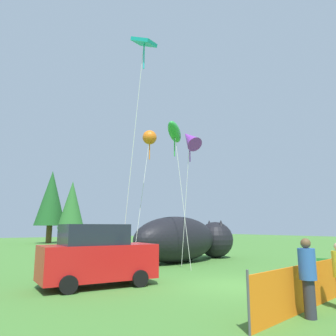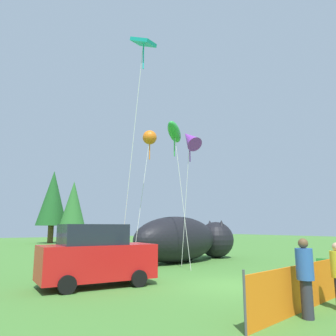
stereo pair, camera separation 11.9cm
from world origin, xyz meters
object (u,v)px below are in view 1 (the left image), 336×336
object	(u,v)px
parked_car	(97,256)
kite_orange_flower	(150,138)
folding_chair	(324,268)
spectator_in_blue_shirt	(308,274)
kite_green_fish	(175,133)
kite_teal_diamond	(144,47)
kite_purple_delta	(190,139)
inflatable_cat	(186,241)

from	to	relation	value
parked_car	kite_orange_flower	size ratio (longest dim) A/B	0.53
parked_car	folding_chair	world-z (taller)	parked_car
spectator_in_blue_shirt	kite_green_fish	bearing A→B (deg)	74.50
folding_chair	kite_teal_diamond	xyz separation A→B (m)	(-5.18, 4.68, 9.54)
folding_chair	parked_car	bearing A→B (deg)	125.29
kite_orange_flower	kite_purple_delta	distance (m)	2.36
kite_teal_diamond	kite_orange_flower	size ratio (longest dim) A/B	1.41
parked_car	kite_purple_delta	world-z (taller)	kite_purple_delta
folding_chair	spectator_in_blue_shirt	world-z (taller)	spectator_in_blue_shirt
parked_car	folding_chair	distance (m)	8.32
kite_orange_flower	spectator_in_blue_shirt	bearing A→B (deg)	-101.28
kite_green_fish	kite_orange_flower	xyz separation A→B (m)	(-0.27, 2.15, 0.17)
folding_chair	kite_orange_flower	size ratio (longest dim) A/B	0.12
folding_chair	kite_orange_flower	world-z (taller)	kite_orange_flower
spectator_in_blue_shirt	kite_orange_flower	distance (m)	12.86
kite_teal_diamond	folding_chair	bearing A→B (deg)	-42.09
inflatable_cat	kite_purple_delta	world-z (taller)	kite_purple_delta
inflatable_cat	kite_purple_delta	bearing A→B (deg)	-134.43
folding_chair	kite_teal_diamond	distance (m)	11.82
spectator_in_blue_shirt	kite_orange_flower	bearing A→B (deg)	78.72
folding_chair	spectator_in_blue_shirt	xyz separation A→B (m)	(-4.81, -2.57, 0.45)
spectator_in_blue_shirt	kite_purple_delta	world-z (taller)	kite_purple_delta
kite_green_fish	inflatable_cat	bearing A→B (deg)	44.87
folding_chair	kite_green_fish	world-z (taller)	kite_green_fish
parked_car	kite_green_fish	size ratio (longest dim) A/B	0.53
spectator_in_blue_shirt	kite_teal_diamond	world-z (taller)	kite_teal_diamond
kite_orange_flower	inflatable_cat	bearing A→B (deg)	6.02
folding_chair	kite_orange_flower	bearing A→B (deg)	80.11
inflatable_cat	spectator_in_blue_shirt	distance (m)	12.41
folding_chair	inflatable_cat	distance (m)	8.84
kite_purple_delta	folding_chair	bearing A→B (deg)	-81.46
parked_car	kite_purple_delta	distance (m)	9.07
parked_car	kite_orange_flower	distance (m)	8.98
parked_car	spectator_in_blue_shirt	bearing A→B (deg)	-65.96
parked_car	inflatable_cat	world-z (taller)	inflatable_cat
inflatable_cat	kite_teal_diamond	xyz separation A→B (m)	(-5.30, -4.13, 8.85)
kite_teal_diamond	kite_orange_flower	xyz separation A→B (m)	(2.58, 3.85, -2.97)
kite_purple_delta	spectator_in_blue_shirt	bearing A→B (deg)	-112.06
folding_chair	inflatable_cat	xyz separation A→B (m)	(0.12, 8.81, 0.69)
kite_orange_flower	folding_chair	bearing A→B (deg)	-73.07
inflatable_cat	spectator_in_blue_shirt	size ratio (longest dim) A/B	4.83
kite_teal_diamond	kite_purple_delta	world-z (taller)	kite_teal_diamond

